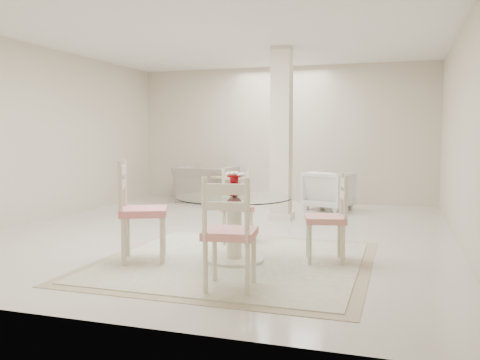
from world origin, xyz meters
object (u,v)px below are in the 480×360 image
(dining_chair_north, at_px, (237,200))
(dining_chair_west, at_px, (136,203))
(column, at_px, (282,134))
(dining_chair_south, at_px, (229,225))
(red_vase, at_px, (234,185))
(armchair_white, at_px, (329,190))
(recliner_taupe, at_px, (206,184))
(dining_table, at_px, (234,229))
(dining_chair_east, at_px, (332,212))
(side_table, at_px, (225,192))

(dining_chair_north, xyz_separation_m, dining_chair_west, (-0.69, -1.27, 0.10))
(column, bearing_deg, dining_chair_south, -83.52)
(red_vase, xyz_separation_m, armchair_white, (0.43, 4.13, -0.47))
(red_vase, distance_m, dining_chair_north, 1.05)
(column, bearing_deg, red_vase, -86.78)
(recliner_taupe, xyz_separation_m, armchair_white, (2.50, -0.33, -0.01))
(dining_chair_west, distance_m, dining_chair_south, 1.43)
(dining_chair_west, height_order, armchair_white, dining_chair_west)
(dining_table, relative_size, dining_chair_north, 1.20)
(red_vase, relative_size, dining_chair_south, 0.24)
(red_vase, distance_m, dining_chair_west, 1.05)
(recliner_taupe, bearing_deg, dining_chair_west, 106.30)
(dining_chair_north, bearing_deg, red_vase, -94.56)
(red_vase, relative_size, armchair_white, 0.35)
(red_vase, xyz_separation_m, dining_chair_west, (-0.98, -0.30, -0.19))
(dining_chair_east, relative_size, recliner_taupe, 0.93)
(recliner_taupe, bearing_deg, side_table, 145.23)
(dining_table, distance_m, red_vase, 0.46)
(dining_table, bearing_deg, column, 93.21)
(dining_chair_east, distance_m, dining_chair_south, 1.45)
(dining_chair_east, relative_size, armchair_white, 1.34)
(dining_chair_north, height_order, side_table, dining_chair_north)
(column, distance_m, side_table, 2.10)
(dining_chair_east, xyz_separation_m, armchair_white, (-0.55, 3.85, -0.19))
(dining_chair_south, distance_m, armchair_white, 5.12)
(dining_chair_north, distance_m, dining_chair_west, 1.45)
(column, xyz_separation_m, armchair_white, (0.59, 1.28, -1.00))
(dining_chair_west, bearing_deg, armchair_white, -41.74)
(column, distance_m, red_vase, 2.91)
(column, height_order, recliner_taupe, column)
(dining_chair_west, distance_m, recliner_taupe, 4.89)
(dining_chair_east, distance_m, dining_chair_north, 1.44)
(recliner_taupe, height_order, armchair_white, recliner_taupe)
(dining_chair_north, bearing_deg, dining_chair_west, -139.82)
(dining_chair_west, xyz_separation_m, dining_chair_south, (1.26, -0.68, -0.05))
(recliner_taupe, bearing_deg, dining_chair_north, 120.46)
(dining_table, distance_m, dining_chair_west, 1.06)
(dining_chair_east, height_order, armchair_white, dining_chair_east)
(dining_table, xyz_separation_m, armchair_white, (0.43, 4.13, -0.00))
(dining_chair_east, xyz_separation_m, dining_chair_west, (-1.96, -0.58, 0.08))
(dining_table, distance_m, dining_chair_south, 1.04)
(dining_table, bearing_deg, dining_chair_north, 106.59)
(red_vase, height_order, dining_chair_north, dining_chair_north)
(dining_chair_east, height_order, recliner_taupe, dining_chair_east)
(red_vase, distance_m, armchair_white, 4.18)
(red_vase, distance_m, dining_chair_south, 1.05)
(red_vase, xyz_separation_m, side_table, (-1.52, 4.03, -0.55))
(dining_chair_north, bearing_deg, recliner_taupe, 95.86)
(dining_chair_west, relative_size, side_table, 2.07)
(dining_chair_west, xyz_separation_m, armchair_white, (1.41, 4.43, -0.28))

